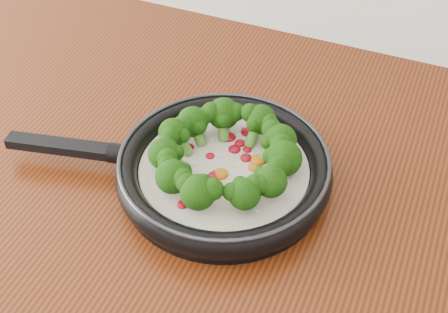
% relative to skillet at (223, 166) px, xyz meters
% --- Properties ---
extents(skillet, '(0.47, 0.34, 0.08)m').
position_rel_skillet_xyz_m(skillet, '(0.00, 0.00, 0.00)').
color(skillet, black).
rests_on(skillet, counter).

